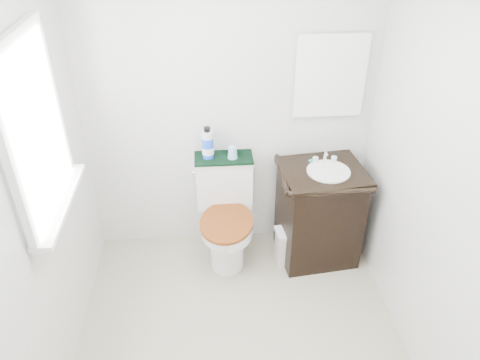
{
  "coord_description": "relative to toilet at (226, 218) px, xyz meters",
  "views": [
    {
      "loc": [
        -0.17,
        -2.01,
        2.65
      ],
      "look_at": [
        0.05,
        0.75,
        0.86
      ],
      "focal_mm": 35.0,
      "sensor_mm": 36.0,
      "label": 1
    }
  ],
  "objects": [
    {
      "name": "mouthwash_bottle",
      "position": [
        -0.12,
        0.13,
        0.61
      ],
      "size": [
        0.09,
        0.09,
        0.25
      ],
      "color": "blue",
      "rests_on": "towel"
    },
    {
      "name": "soap_bar",
      "position": [
        0.68,
        0.07,
        0.46
      ],
      "size": [
        0.07,
        0.04,
        0.02
      ],
      "primitive_type": "ellipsoid",
      "color": "#1C8779",
      "rests_on": "vanity"
    },
    {
      "name": "wall_back",
      "position": [
        0.05,
        0.23,
        0.83
      ],
      "size": [
        2.4,
        0.0,
        2.4
      ],
      "primitive_type": "plane",
      "rotation": [
        1.57,
        0.0,
        0.0
      ],
      "color": "silver",
      "rests_on": "ground"
    },
    {
      "name": "trash_bin",
      "position": [
        0.5,
        -0.13,
        -0.21
      ],
      "size": [
        0.23,
        0.19,
        0.31
      ],
      "color": "white",
      "rests_on": "floor"
    },
    {
      "name": "mirror",
      "position": [
        0.79,
        0.21,
        1.08
      ],
      "size": [
        0.5,
        0.02,
        0.6
      ],
      "primitive_type": "cube",
      "color": "silver",
      "rests_on": "wall_back"
    },
    {
      "name": "wall_left",
      "position": [
        -1.05,
        -0.97,
        0.83
      ],
      "size": [
        0.0,
        2.4,
        2.4
      ],
      "primitive_type": "plane",
      "rotation": [
        1.57,
        0.0,
        1.57
      ],
      "color": "silver",
      "rests_on": "ground"
    },
    {
      "name": "vanity",
      "position": [
        0.74,
        -0.06,
        0.06
      ],
      "size": [
        0.68,
        0.6,
        0.92
      ],
      "color": "black",
      "rests_on": "floor"
    },
    {
      "name": "towel",
      "position": [
        0.0,
        0.12,
        0.48
      ],
      "size": [
        0.45,
        0.22,
        0.02
      ],
      "primitive_type": "cube",
      "color": "black",
      "rests_on": "toilet"
    },
    {
      "name": "wall_right",
      "position": [
        1.15,
        -0.97,
        0.83
      ],
      "size": [
        0.0,
        2.4,
        2.4
      ],
      "primitive_type": "plane",
      "rotation": [
        1.57,
        0.0,
        -1.57
      ],
      "color": "silver",
      "rests_on": "ground"
    },
    {
      "name": "toilet",
      "position": [
        0.0,
        0.0,
        0.0
      ],
      "size": [
        0.47,
        0.66,
        0.84
      ],
      "color": "white",
      "rests_on": "floor"
    },
    {
      "name": "window",
      "position": [
        -1.02,
        -0.72,
        1.18
      ],
      "size": [
        0.02,
        0.7,
        0.9
      ],
      "primitive_type": "cube",
      "color": "white",
      "rests_on": "wall_left"
    },
    {
      "name": "floor",
      "position": [
        0.05,
        -0.97,
        -0.37
      ],
      "size": [
        2.4,
        2.4,
        0.0
      ],
      "primitive_type": "plane",
      "color": "#A29B83",
      "rests_on": "ground"
    },
    {
      "name": "cup",
      "position": [
        0.07,
        0.11,
        0.54
      ],
      "size": [
        0.08,
        0.08,
        0.09
      ],
      "primitive_type": "cone",
      "color": "#88B7DF",
      "rests_on": "towel"
    }
  ]
}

